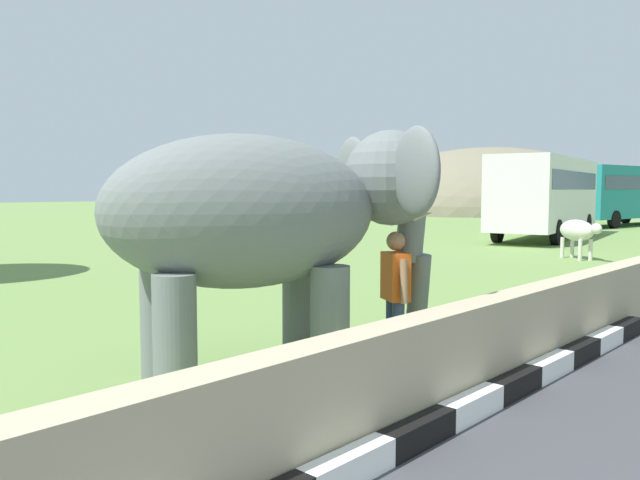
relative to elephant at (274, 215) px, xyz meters
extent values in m
cube|color=white|center=(-1.45, -2.31, -1.75)|extent=(0.90, 0.20, 0.24)
cube|color=black|center=(-0.55, -2.31, -1.75)|extent=(0.90, 0.20, 0.24)
cube|color=white|center=(0.35, -2.31, -1.75)|extent=(0.90, 0.20, 0.24)
cube|color=black|center=(1.25, -2.31, -1.75)|extent=(0.90, 0.20, 0.24)
cube|color=white|center=(2.15, -2.31, -1.75)|extent=(0.90, 0.20, 0.24)
cube|color=black|center=(3.05, -2.31, -1.75)|extent=(0.90, 0.20, 0.24)
cube|color=white|center=(3.95, -2.31, -1.75)|extent=(0.90, 0.20, 0.24)
cube|color=black|center=(4.85, -2.31, -1.75)|extent=(0.90, 0.20, 0.24)
cube|color=tan|center=(-0.45, -2.01, -1.37)|extent=(28.00, 0.36, 1.00)
cylinder|color=slate|center=(0.63, 0.21, -1.21)|extent=(0.44, 0.44, 1.32)
cylinder|color=slate|center=(0.26, -0.61, -1.21)|extent=(0.44, 0.44, 1.32)
cylinder|color=slate|center=(-0.93, 0.91, -1.21)|extent=(0.44, 0.44, 1.32)
cylinder|color=slate|center=(-1.29, 0.08, -1.21)|extent=(0.44, 0.44, 1.32)
ellipsoid|color=slate|center=(-0.33, 0.15, 0.04)|extent=(3.48, 2.72, 1.70)
sphere|color=slate|center=(1.37, -0.61, 0.43)|extent=(1.16, 1.16, 1.16)
ellipsoid|color=#D84C8C|center=(1.64, -0.73, 0.58)|extent=(0.59, 0.73, 0.44)
ellipsoid|color=slate|center=(1.56, 0.16, 0.48)|extent=(0.59, 0.92, 1.00)
ellipsoid|color=slate|center=(0.92, -1.27, 0.48)|extent=(0.59, 0.92, 1.00)
cylinder|color=slate|center=(1.64, -0.73, -0.12)|extent=(0.50, 0.57, 0.99)
cylinder|color=slate|center=(1.74, -0.78, -0.92)|extent=(0.38, 0.43, 0.82)
cone|color=beige|center=(1.70, -0.45, -0.02)|extent=(0.36, 0.57, 0.22)
cone|color=beige|center=(1.47, -0.96, -0.02)|extent=(0.36, 0.57, 0.22)
cylinder|color=navy|center=(1.39, -0.63, -1.46)|extent=(0.15, 0.15, 0.82)
cylinder|color=navy|center=(1.28, -0.80, -1.46)|extent=(0.15, 0.15, 0.82)
cube|color=#D85919|center=(1.33, -0.71, -0.76)|extent=(0.41, 0.47, 0.58)
cylinder|color=#9E7251|center=(1.47, -0.49, -0.79)|extent=(0.15, 0.17, 0.53)
cylinder|color=#9E7251|center=(1.20, -0.93, -0.79)|extent=(0.15, 0.16, 0.53)
sphere|color=#9E7251|center=(1.33, -0.71, -0.33)|extent=(0.23, 0.23, 0.23)
cube|color=silver|center=(22.35, 6.40, 0.13)|extent=(10.29, 4.23, 3.00)
cube|color=#3F5160|center=(22.35, 6.40, 0.67)|extent=(9.51, 4.13, 0.76)
cylinder|color=black|center=(25.30, 8.10, -1.37)|extent=(1.04, 0.47, 1.00)
cylinder|color=black|center=(25.71, 5.84, -1.37)|extent=(1.04, 0.47, 1.00)
cylinder|color=black|center=(19.00, 6.97, -1.37)|extent=(1.04, 0.47, 1.00)
cylinder|color=black|center=(19.41, 4.71, -1.37)|extent=(1.04, 0.47, 1.00)
cube|color=teal|center=(35.13, 7.26, 0.13)|extent=(9.73, 3.93, 3.00)
cube|color=#3F5160|center=(35.13, 7.26, 0.67)|extent=(8.99, 3.85, 0.76)
cylinder|color=black|center=(38.29, 7.93, -1.37)|extent=(1.03, 0.45, 1.00)
cylinder|color=black|center=(32.31, 8.87, -1.37)|extent=(1.03, 0.45, 1.00)
cylinder|color=black|center=(31.96, 6.59, -1.37)|extent=(1.03, 0.45, 1.00)
cylinder|color=beige|center=(14.84, 1.77, -1.55)|extent=(0.12, 0.12, 0.65)
cylinder|color=beige|center=(14.54, 1.97, -1.55)|extent=(0.12, 0.12, 0.65)
cylinder|color=beige|center=(15.34, 2.51, -1.55)|extent=(0.12, 0.12, 0.65)
cylinder|color=beige|center=(15.04, 2.71, -1.55)|extent=(0.12, 0.12, 0.65)
ellipsoid|color=beige|center=(14.94, 2.24, -0.98)|extent=(1.34, 1.58, 0.66)
ellipsoid|color=beige|center=(14.42, 1.47, -0.88)|extent=(0.44, 0.48, 0.32)
ellipsoid|color=#766F57|center=(52.55, 24.76, -1.87)|extent=(30.92, 24.74, 12.47)
camera|label=1|loc=(-4.89, -5.21, 0.29)|focal=35.63mm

